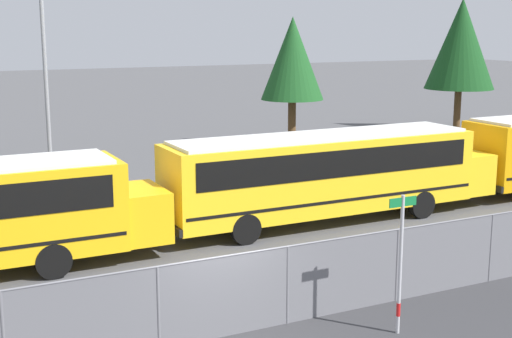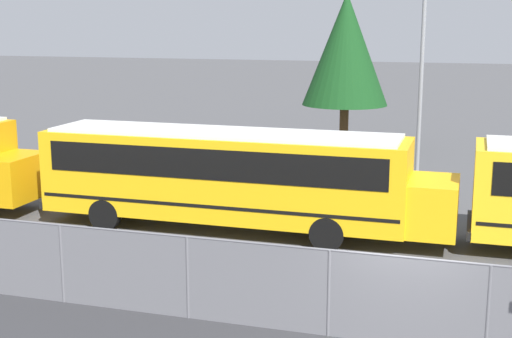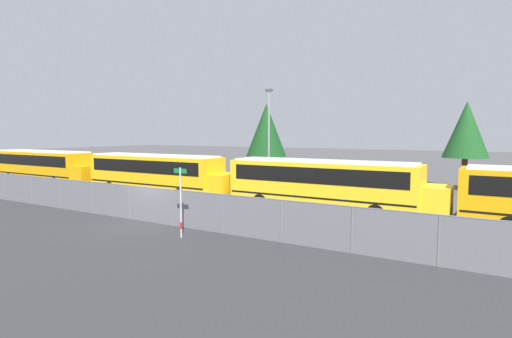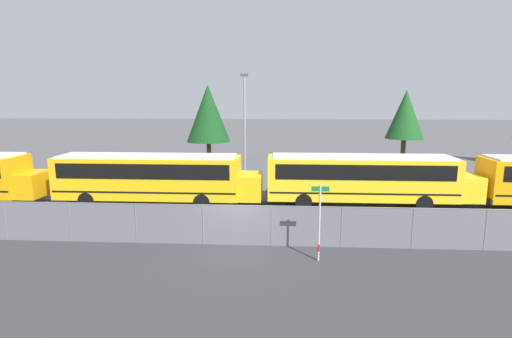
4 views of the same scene
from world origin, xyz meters
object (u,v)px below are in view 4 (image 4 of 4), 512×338
Objects in this scene: tree_0 at (208,113)px; light_pole at (245,122)px; school_bus_2 at (365,176)px; school_bus_1 at (153,175)px; street_sign at (319,221)px; tree_2 at (405,115)px.

light_pole is at bearing -59.56° from tree_0.
school_bus_2 is at bearing -44.09° from light_pole.
street_sign reaches higher than school_bus_1.
tree_0 reaches higher than street_sign.
tree_2 is (18.47, -0.67, -0.04)m from tree_0.
light_pole is at bearing -156.01° from tree_2.
tree_2 is (9.97, 22.50, 3.22)m from street_sign.
tree_0 reaches higher than tree_2.
tree_2 reaches higher than school_bus_1.
school_bus_1 is 15.48m from tree_0.
school_bus_1 is 1.64× the size of tree_0.
tree_0 reaches higher than school_bus_2.
school_bus_1 is at bearing -177.97° from school_bus_2.
tree_0 is at bearing 120.44° from light_pole.
light_pole reaches higher than tree_0.
school_bus_1 is 24.26m from tree_2.
school_bus_1 is 9.84m from light_pole.
tree_0 is at bearing 129.32° from school_bus_2.
tree_0 is at bearing 110.14° from street_sign.
light_pole reaches higher than street_sign.
tree_2 is at bearing 23.99° from light_pole.
school_bus_2 is at bearing -50.68° from tree_0.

